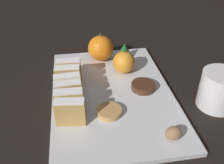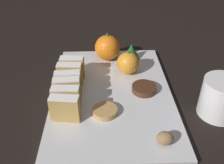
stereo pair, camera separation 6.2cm
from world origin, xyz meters
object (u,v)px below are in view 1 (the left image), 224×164
Objects in this scene: chocolate_cookie at (143,86)px; coffee_mug at (220,90)px; walnut at (174,133)px; orange_near at (101,48)px; orange_far at (124,62)px.

coffee_mug is at bearing -25.58° from chocolate_cookie.
walnut is 0.18m from coffee_mug.
walnut is 0.18m from chocolate_cookie.
coffee_mug is at bearing -44.43° from orange_near.
coffee_mug is (0.15, 0.10, 0.02)m from walnut.
coffee_mug is at bearing 33.23° from walnut.
orange_near is 0.69× the size of coffee_mug.
orange_near is 2.48× the size of walnut.
orange_far is 1.13× the size of chocolate_cookie.
chocolate_cookie is at bearing 154.42° from coffee_mug.
orange_near is 0.19m from chocolate_cookie.
walnut is at bearing -73.19° from orange_near.
orange_near is 1.35× the size of chocolate_cookie.
orange_far is 0.10m from chocolate_cookie.
coffee_mug reaches higher than orange_far.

